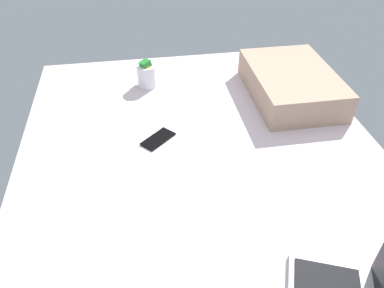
# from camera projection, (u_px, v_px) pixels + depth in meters

# --- Properties ---
(bed_mattress) EXTENTS (1.80, 1.40, 0.18)m
(bed_mattress) POSITION_uv_depth(u_px,v_px,m) (204.00, 180.00, 1.46)
(bed_mattress) COLOR silver
(bed_mattress) RESTS_ON ground
(snack_cup) EXTENTS (0.09, 0.09, 0.14)m
(snack_cup) POSITION_uv_depth(u_px,v_px,m) (146.00, 75.00, 1.81)
(snack_cup) COLOR silver
(snack_cup) RESTS_ON bed_mattress
(cell_phone) EXTENTS (0.14, 0.15, 0.01)m
(cell_phone) POSITION_uv_depth(u_px,v_px,m) (158.00, 139.00, 1.51)
(cell_phone) COLOR black
(cell_phone) RESTS_ON bed_mattress
(pillow) EXTENTS (0.52, 0.36, 0.13)m
(pillow) POSITION_uv_depth(u_px,v_px,m) (291.00, 84.00, 1.74)
(pillow) COLOR tan
(pillow) RESTS_ON bed_mattress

